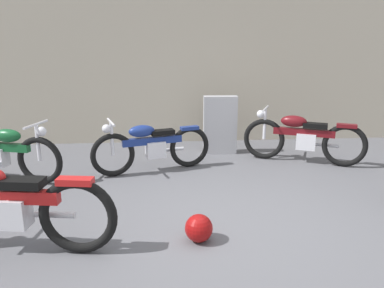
{
  "coord_description": "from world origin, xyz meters",
  "views": [
    {
      "loc": [
        -0.67,
        -3.79,
        1.98
      ],
      "look_at": [
        -0.26,
        1.5,
        0.55
      ],
      "focal_mm": 35.02,
      "sensor_mm": 36.0,
      "label": 1
    }
  ],
  "objects_px": {
    "motorcycle_blue": "(152,146)",
    "motorcycle_red": "(3,206)",
    "stone_marker": "(220,125)",
    "motorcycle_maroon": "(302,137)",
    "motorcycle_green": "(0,153)",
    "helmet": "(199,228)"
  },
  "relations": [
    {
      "from": "motorcycle_blue",
      "to": "motorcycle_maroon",
      "type": "distance_m",
      "value": 2.55
    },
    {
      "from": "helmet",
      "to": "motorcycle_blue",
      "type": "height_order",
      "value": "motorcycle_blue"
    },
    {
      "from": "motorcycle_blue",
      "to": "motorcycle_red",
      "type": "xyz_separation_m",
      "value": [
        -1.35,
        -2.26,
        0.06
      ]
    },
    {
      "from": "motorcycle_red",
      "to": "stone_marker",
      "type": "bearing_deg",
      "value": -120.65
    },
    {
      "from": "helmet",
      "to": "motorcycle_maroon",
      "type": "distance_m",
      "value": 3.23
    },
    {
      "from": "stone_marker",
      "to": "motorcycle_green",
      "type": "distance_m",
      "value": 3.64
    },
    {
      "from": "motorcycle_blue",
      "to": "motorcycle_maroon",
      "type": "xyz_separation_m",
      "value": [
        2.54,
        0.28,
        0.02
      ]
    },
    {
      "from": "motorcycle_blue",
      "to": "motorcycle_red",
      "type": "distance_m",
      "value": 2.64
    },
    {
      "from": "stone_marker",
      "to": "motorcycle_red",
      "type": "distance_m",
      "value": 4.12
    },
    {
      "from": "helmet",
      "to": "motorcycle_red",
      "type": "xyz_separation_m",
      "value": [
        -1.89,
        -0.02,
        0.33
      ]
    },
    {
      "from": "helmet",
      "to": "motorcycle_maroon",
      "type": "bearing_deg",
      "value": 51.59
    },
    {
      "from": "helmet",
      "to": "stone_marker",
      "type": "bearing_deg",
      "value": 77.82
    },
    {
      "from": "motorcycle_blue",
      "to": "motorcycle_red",
      "type": "height_order",
      "value": "motorcycle_red"
    },
    {
      "from": "helmet",
      "to": "motorcycle_blue",
      "type": "relative_size",
      "value": 0.16
    },
    {
      "from": "motorcycle_green",
      "to": "motorcycle_red",
      "type": "distance_m",
      "value": 2.17
    },
    {
      "from": "stone_marker",
      "to": "motorcycle_green",
      "type": "bearing_deg",
      "value": -160.45
    },
    {
      "from": "motorcycle_maroon",
      "to": "motorcycle_green",
      "type": "bearing_deg",
      "value": 30.48
    },
    {
      "from": "stone_marker",
      "to": "motorcycle_maroon",
      "type": "distance_m",
      "value": 1.47
    },
    {
      "from": "motorcycle_green",
      "to": "motorcycle_maroon",
      "type": "distance_m",
      "value": 4.77
    },
    {
      "from": "motorcycle_green",
      "to": "motorcycle_red",
      "type": "height_order",
      "value": "motorcycle_red"
    },
    {
      "from": "stone_marker",
      "to": "motorcycle_blue",
      "type": "height_order",
      "value": "stone_marker"
    },
    {
      "from": "helmet",
      "to": "motorcycle_maroon",
      "type": "relative_size",
      "value": 0.15
    }
  ]
}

